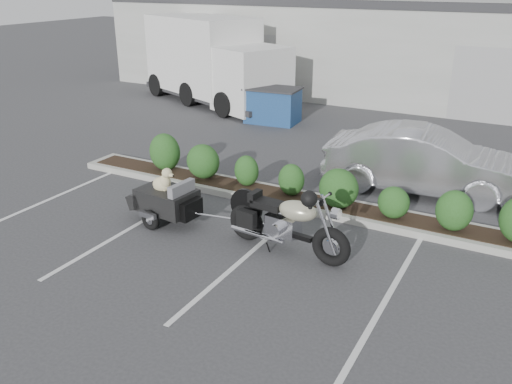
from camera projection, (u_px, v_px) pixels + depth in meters
The scene contains 8 objects.
ground at pixel (208, 232), 11.07m from camera, with size 90.00×90.00×0.00m, color #38383A.
planter_kerb at pixel (297, 201), 12.39m from camera, with size 12.00×1.00×0.15m, color #9E9E93.
building at pixel (415, 44), 24.19m from camera, with size 26.00×10.00×4.00m, color #9EA099.
motorcycle at pixel (286, 223), 10.05m from camera, with size 2.60×0.92×1.49m.
pet_trailer at pixel (166, 199), 11.33m from camera, with size 2.09×1.18×1.24m.
sedan at pixel (424, 161), 12.84m from camera, with size 1.62×4.65×1.53m, color #BABAC2.
dumpster at pixel (273, 105), 19.01m from camera, with size 1.97×1.43×1.22m.
delivery_truck at pixel (214, 63), 21.57m from camera, with size 7.63×4.90×3.34m.
Camera 1 is at (5.60, -8.30, 4.89)m, focal length 38.00 mm.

